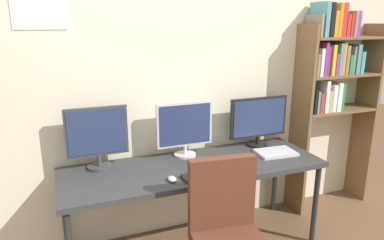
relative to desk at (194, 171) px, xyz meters
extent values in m
cube|color=beige|center=(0.00, 0.42, 0.61)|extent=(4.43, 0.10, 2.60)
cube|color=white|center=(-1.00, 0.37, 1.26)|extent=(0.35, 0.01, 0.37)
cube|color=#333333|center=(0.00, 0.00, 0.03)|extent=(2.03, 0.68, 0.04)
cylinder|color=#262628|center=(0.96, -0.29, -0.34)|extent=(0.04, 0.04, 0.70)
cylinder|color=#262628|center=(-0.96, 0.29, -0.34)|extent=(0.04, 0.04, 0.70)
cylinder|color=#262628|center=(0.96, 0.29, -0.34)|extent=(0.04, 0.04, 0.70)
cube|color=brown|center=(1.16, 0.23, 0.21)|extent=(0.03, 0.28, 1.80)
cube|color=brown|center=(1.96, 0.23, 0.21)|extent=(0.03, 0.28, 1.80)
cube|color=brown|center=(1.56, 0.23, 0.30)|extent=(0.76, 0.28, 0.02)
cube|color=brown|center=(1.56, 0.23, 0.64)|extent=(0.76, 0.28, 0.02)
cube|color=brown|center=(1.56, 0.23, 0.99)|extent=(0.76, 0.28, 0.02)
cube|color=black|center=(1.23, 0.22, 0.43)|extent=(0.03, 0.22, 0.23)
cube|color=teal|center=(1.26, 0.23, 0.42)|extent=(0.02, 0.22, 0.20)
cube|color=red|center=(1.30, 0.22, 0.41)|extent=(0.04, 0.22, 0.18)
cube|color=white|center=(1.35, 0.22, 0.46)|extent=(0.04, 0.22, 0.30)
cube|color=tan|center=(1.40, 0.23, 0.42)|extent=(0.05, 0.22, 0.20)
cube|color=white|center=(1.45, 0.23, 0.44)|extent=(0.04, 0.22, 0.25)
cube|color=white|center=(1.50, 0.23, 0.45)|extent=(0.05, 0.22, 0.27)
cube|color=#287F3D|center=(1.55, 0.23, 0.44)|extent=(0.04, 0.22, 0.25)
cube|color=gray|center=(1.23, 0.23, 0.76)|extent=(0.03, 0.22, 0.20)
cube|color=white|center=(1.26, 0.23, 0.78)|extent=(0.03, 0.22, 0.25)
cube|color=#8C338C|center=(1.30, 0.23, 0.80)|extent=(0.03, 0.22, 0.30)
cube|color=#8C338C|center=(1.34, 0.24, 0.79)|extent=(0.03, 0.22, 0.26)
cube|color=gold|center=(1.38, 0.22, 0.79)|extent=(0.03, 0.22, 0.27)
cube|color=#8C338C|center=(1.43, 0.22, 0.75)|extent=(0.03, 0.22, 0.20)
cube|color=teal|center=(1.47, 0.23, 0.80)|extent=(0.03, 0.22, 0.28)
cube|color=orange|center=(1.51, 0.24, 0.80)|extent=(0.03, 0.22, 0.29)
cube|color=gray|center=(1.55, 0.23, 0.79)|extent=(0.03, 0.22, 0.27)
cube|color=#287F3D|center=(1.59, 0.23, 0.75)|extent=(0.04, 0.22, 0.18)
cube|color=gray|center=(1.64, 0.24, 0.78)|extent=(0.03, 0.22, 0.25)
cube|color=teal|center=(1.68, 0.22, 0.79)|extent=(0.04, 0.22, 0.27)
cube|color=teal|center=(1.72, 0.22, 0.76)|extent=(0.04, 0.22, 0.21)
cube|color=gray|center=(1.23, 0.24, 1.10)|extent=(0.03, 0.22, 0.20)
cube|color=teal|center=(1.27, 0.23, 1.15)|extent=(0.04, 0.22, 0.30)
cube|color=black|center=(1.32, 0.22, 1.14)|extent=(0.04, 0.22, 0.29)
cube|color=orange|center=(1.37, 0.22, 1.11)|extent=(0.04, 0.22, 0.22)
cube|color=orange|center=(1.41, 0.22, 1.14)|extent=(0.03, 0.22, 0.29)
cube|color=red|center=(1.46, 0.23, 1.14)|extent=(0.05, 0.22, 0.29)
cube|color=red|center=(1.51, 0.23, 1.09)|extent=(0.04, 0.22, 0.19)
cube|color=red|center=(1.55, 0.23, 1.10)|extent=(0.03, 0.22, 0.20)
cube|color=gray|center=(1.59, 0.22, 1.11)|extent=(0.03, 0.22, 0.22)
cube|color=#8C338C|center=(1.63, 0.23, 1.11)|extent=(0.04, 0.22, 0.22)
cube|color=#592D1E|center=(-0.01, -0.51, 0.06)|extent=(0.45, 0.12, 0.48)
cylinder|color=#38383D|center=(-0.69, 0.21, 0.06)|extent=(0.18, 0.18, 0.02)
cylinder|color=#38383D|center=(-0.69, 0.21, 0.11)|extent=(0.03, 0.03, 0.08)
cube|color=#38383D|center=(-0.69, 0.21, 0.34)|extent=(0.46, 0.03, 0.37)
cube|color=navy|center=(-0.69, 0.20, 0.34)|extent=(0.42, 0.01, 0.34)
cylinder|color=silver|center=(0.00, 0.21, 0.06)|extent=(0.18, 0.18, 0.02)
cylinder|color=silver|center=(0.00, 0.21, 0.11)|extent=(0.03, 0.03, 0.07)
cube|color=silver|center=(0.00, 0.21, 0.33)|extent=(0.47, 0.03, 0.37)
cube|color=navy|center=(0.00, 0.20, 0.33)|extent=(0.43, 0.01, 0.33)
cylinder|color=black|center=(0.69, 0.21, 0.06)|extent=(0.18, 0.18, 0.02)
cylinder|color=black|center=(0.69, 0.21, 0.11)|extent=(0.03, 0.03, 0.07)
cube|color=black|center=(0.69, 0.21, 0.32)|extent=(0.55, 0.03, 0.35)
cube|color=navy|center=(0.69, 0.20, 0.32)|extent=(0.50, 0.01, 0.32)
cube|color=black|center=(0.00, -0.23, 0.06)|extent=(0.35, 0.13, 0.02)
ellipsoid|color=silver|center=(-0.25, -0.21, 0.07)|extent=(0.06, 0.10, 0.03)
ellipsoid|color=#38383D|center=(0.21, -0.14, 0.07)|extent=(0.06, 0.10, 0.03)
cube|color=silver|center=(0.73, -0.03, 0.07)|extent=(0.34, 0.24, 0.02)
camera|label=1|loc=(-0.94, -2.35, 1.12)|focal=32.81mm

